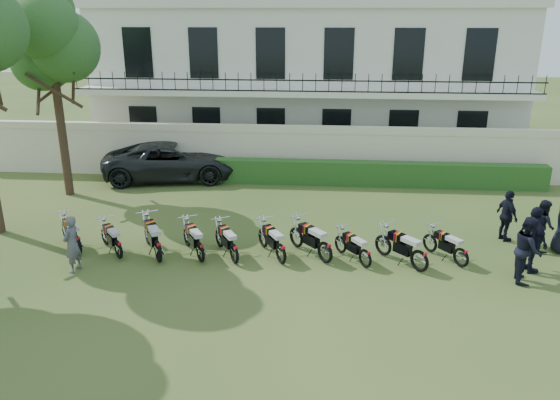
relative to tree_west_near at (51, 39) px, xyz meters
The scene contains 21 objects.
ground 11.83m from the tree_west_near, 29.14° to the right, with size 100.00×100.00×0.00m, color #2D471C.
perimeter_wall 10.56m from the tree_west_near, 18.53° to the left, with size 30.00×0.35×2.30m.
hedge 11.54m from the tree_west_near, 12.48° to the left, with size 18.00×0.60×1.00m, color #214819.
building 12.86m from the tree_west_near, 45.01° to the left, with size 20.40×9.60×7.40m.
tree_west_near is the anchor object (origin of this frame).
motorcycle_0 8.20m from the tree_west_near, 63.04° to the right, with size 1.28×1.48×1.02m.
motorcycle_1 8.88m from the tree_west_near, 54.23° to the right, with size 1.19×1.42×0.96m.
motorcycle_2 9.54m from the tree_west_near, 47.61° to the right, with size 1.11×1.85×1.13m.
motorcycle_3 10.22m from the tree_west_near, 41.26° to the right, with size 1.04×1.66×1.02m.
motorcycle_4 10.88m from the tree_west_near, 37.36° to the right, with size 1.00×1.65×1.01m.
motorcycle_5 11.78m from the tree_west_near, 32.50° to the right, with size 1.01×1.67×1.02m.
motorcycle_6 12.66m from the tree_west_near, 28.54° to the right, with size 1.35×1.59×1.09m.
motorcycle_7 13.68m from the tree_west_near, 26.87° to the right, with size 1.04×1.43×0.92m.
motorcycle_8 14.93m from the tree_west_near, 24.62° to the right, with size 1.38×1.53×1.07m.
motorcycle_9 15.85m from the tree_west_near, 21.27° to the right, with size 1.08×1.47×0.95m.
suv 6.61m from the tree_west_near, 34.81° to the left, with size 2.62×5.69×1.58m, color black.
inspector 8.87m from the tree_west_near, 64.24° to the right, with size 0.59×0.39×1.62m, color #5D5D62.
officer_1 17.26m from the tree_west_near, 21.56° to the right, with size 0.88×0.69×1.81m, color black.
officer_2 17.34m from the tree_west_near, 19.32° to the right, with size 1.11×0.46×1.89m, color black.
officer_4 17.73m from the tree_west_near, 13.49° to the right, with size 0.77×0.60×1.59m, color black.
officer_5 16.81m from the tree_west_near, 11.86° to the right, with size 0.96×0.40×1.64m, color black.
Camera 1 is at (1.04, -14.71, 6.78)m, focal length 35.00 mm.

